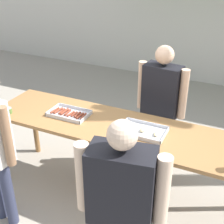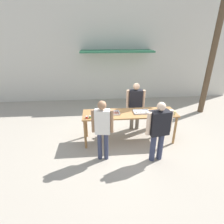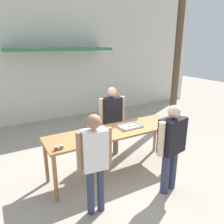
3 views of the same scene
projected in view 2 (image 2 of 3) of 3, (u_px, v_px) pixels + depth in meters
The scene contains 12 objects.
ground_plane at pixel (129, 140), 5.53m from camera, with size 24.00×24.00×0.00m, color #A39989.
building_facade_back at pixel (115, 53), 8.26m from camera, with size 12.00×1.11×4.50m.
serving_table at pixel (130, 116), 5.20m from camera, with size 2.77×0.76×0.93m.
food_tray_sausages at pixel (112, 113), 5.10m from camera, with size 0.45×0.28×0.04m.
food_tray_buns at pixel (141, 112), 5.18m from camera, with size 0.47×0.31×0.05m.
condiment_jar_mustard at pixel (87, 117), 4.80m from camera, with size 0.07×0.07×0.07m.
condiment_jar_ketchup at pixel (90, 117), 4.81m from camera, with size 0.07×0.07×0.07m.
beer_cup at pixel (174, 113), 5.00m from camera, with size 0.08×0.08×0.12m.
person_server_behind_table at pixel (135, 103), 5.80m from camera, with size 0.62×0.28×1.64m.
person_customer_holding_hotdog at pixel (102, 126), 4.29m from camera, with size 0.54×0.25×1.64m.
person_customer_with_cup at pixel (159, 128), 4.29m from camera, with size 0.68×0.34×1.62m.
utility_pole at pixel (216, 40), 6.44m from camera, with size 1.10×0.22×5.61m.
Camera 2 is at (-0.95, -4.65, 3.02)m, focal length 28.00 mm.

